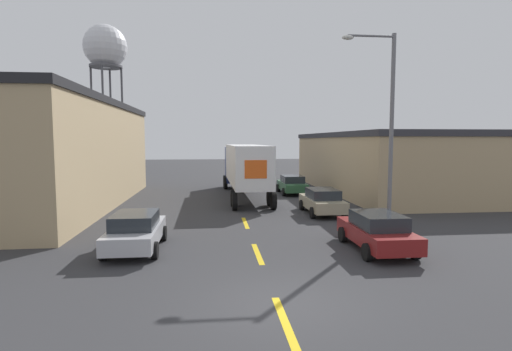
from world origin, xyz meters
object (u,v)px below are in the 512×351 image
Objects in this scene: parked_car_right_far at (292,184)px; water_tower at (105,49)px; parked_car_left_near at (136,231)px; street_lamp at (386,118)px; semi_truck at (244,165)px; parked_car_right_mid at (322,201)px; parked_car_right_near at (377,231)px.

parked_car_right_far is 0.22× the size of water_tower.
street_lamp reaches higher than parked_car_left_near.
parked_car_right_far is (9.16, 15.30, 0.00)m from parked_car_left_near.
parked_car_right_mid is (3.85, -7.76, -1.61)m from semi_truck.
parked_car_right_far is at bearing -51.87° from water_tower.
parked_car_left_near is at bearing -144.25° from parked_car_right_mid.
parked_car_right_near is 1.00× the size of parked_car_left_near.
street_lamp is at bearing 15.22° from parked_car_left_near.
semi_truck is 8.81m from parked_car_right_mid.
semi_truck is 3.25× the size of parked_car_left_near.
parked_car_right_near is at bearing -90.00° from parked_car_right_mid.
semi_truck is 1.50× the size of street_lamp.
parked_car_right_near is at bearing -64.26° from water_tower.
parked_car_right_far is 36.60m from water_tower.
parked_car_left_near is 0.22× the size of water_tower.
parked_car_right_mid is 11.29m from parked_car_left_near.
semi_truck is 34.62m from water_tower.
semi_truck is 13.10m from street_lamp.
parked_car_right_near is 0.46× the size of street_lamp.
water_tower reaches higher than parked_car_right_mid.
parked_car_right_near is 9.22m from parked_car_left_near.
semi_truck reaches higher than parked_car_left_near.
parked_car_right_far is at bearing 90.00° from parked_car_right_near.
parked_car_left_near is (-9.16, 1.04, 0.00)m from parked_car_right_near.
parked_car_right_near is (3.85, -15.40, -1.61)m from semi_truck.
parked_car_right_mid is 8.70m from parked_car_right_far.
water_tower is at bearing 105.23° from parked_car_left_near.
water_tower is (-20.40, 42.33, 15.72)m from parked_car_right_near.
parked_car_right_mid and parked_car_left_near have the same top height.
parked_car_right_near is at bearing -76.97° from semi_truck.
semi_truck is at bearing 69.70° from parked_car_left_near.
parked_car_right_far is at bearing 12.67° from semi_truck.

